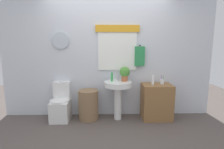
# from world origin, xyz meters

# --- Properties ---
(ground_plane) EXTENTS (8.00, 8.00, 0.00)m
(ground_plane) POSITION_xyz_m (0.00, 0.00, 0.00)
(ground_plane) COLOR #564C47
(back_wall) EXTENTS (4.40, 0.18, 2.60)m
(back_wall) POSITION_xyz_m (0.00, 1.15, 1.30)
(back_wall) COLOR silver
(back_wall) RESTS_ON ground_plane
(toilet) EXTENTS (0.38, 0.51, 0.78)m
(toilet) POSITION_xyz_m (-0.96, 0.89, 0.29)
(toilet) COLOR white
(toilet) RESTS_ON ground_plane
(laundry_hamper) EXTENTS (0.40, 0.40, 0.61)m
(laundry_hamper) POSITION_xyz_m (-0.40, 0.85, 0.30)
(laundry_hamper) COLOR #846647
(laundry_hamper) RESTS_ON ground_plane
(pedestal_sink) EXTENTS (0.55, 0.55, 0.78)m
(pedestal_sink) POSITION_xyz_m (0.20, 0.85, 0.60)
(pedestal_sink) COLOR white
(pedestal_sink) RESTS_ON ground_plane
(faucet) EXTENTS (0.03, 0.03, 0.10)m
(faucet) POSITION_xyz_m (0.20, 0.97, 0.83)
(faucet) COLOR silver
(faucet) RESTS_ON pedestal_sink
(wooden_cabinet) EXTENTS (0.59, 0.44, 0.72)m
(wooden_cabinet) POSITION_xyz_m (0.99, 0.85, 0.36)
(wooden_cabinet) COLOR olive
(wooden_cabinet) RESTS_ON ground_plane
(soap_bottle) EXTENTS (0.05, 0.05, 0.18)m
(soap_bottle) POSITION_xyz_m (0.08, 0.90, 0.87)
(soap_bottle) COLOR green
(soap_bottle) RESTS_ON pedestal_sink
(potted_plant) EXTENTS (0.21, 0.21, 0.29)m
(potted_plant) POSITION_xyz_m (0.34, 0.91, 0.95)
(potted_plant) COLOR #AD5B38
(potted_plant) RESTS_ON pedestal_sink
(lotion_bottle) EXTENTS (0.05, 0.05, 0.19)m
(lotion_bottle) POSITION_xyz_m (0.89, 0.81, 0.82)
(lotion_bottle) COLOR white
(lotion_bottle) RESTS_ON wooden_cabinet
(toothbrush_cup) EXTENTS (0.08, 0.08, 0.19)m
(toothbrush_cup) POSITION_xyz_m (1.10, 0.87, 0.77)
(toothbrush_cup) COLOR silver
(toothbrush_cup) RESTS_ON wooden_cabinet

